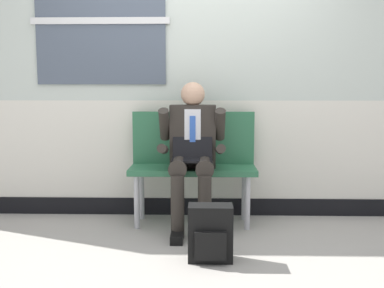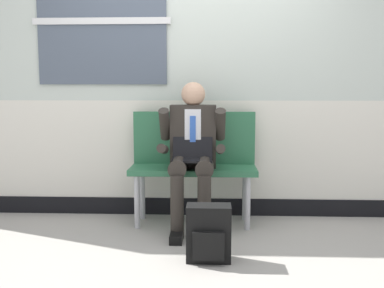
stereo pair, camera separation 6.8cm
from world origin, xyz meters
TOP-DOWN VIEW (x-y plane):
  - ground_plane at (0.00, 0.00)m, footprint 18.00×18.00m
  - station_wall at (-0.01, 0.70)m, footprint 5.97×0.17m
  - bench_with_person at (-0.00, 0.43)m, footprint 1.12×0.42m
  - person_seated at (-0.00, 0.22)m, footprint 0.57×0.70m
  - backpack at (0.15, -0.53)m, footprint 0.31×0.21m

SIDE VIEW (x-z plane):
  - ground_plane at x=0.00m, z-range 0.00..0.00m
  - backpack at x=0.15m, z-range 0.00..0.40m
  - bench_with_person at x=0.00m, z-range 0.08..1.09m
  - person_seated at x=0.00m, z-range 0.05..1.32m
  - station_wall at x=-0.01m, z-range -0.01..2.86m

